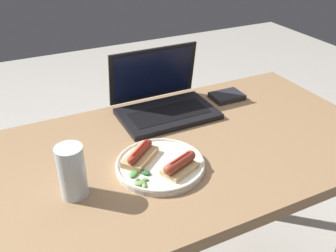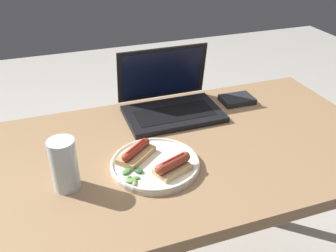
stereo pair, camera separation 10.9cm
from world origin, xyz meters
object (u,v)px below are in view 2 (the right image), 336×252
at_px(plate, 155,164).
at_px(drinking_glass, 64,165).
at_px(external_drive, 237,100).
at_px(laptop, 170,102).

relative_size(plate, drinking_glass, 1.76).
distance_m(drinking_glass, external_drive, 0.69).
height_order(laptop, plate, laptop).
height_order(laptop, drinking_glass, laptop).
bearing_deg(external_drive, plate, -144.59).
xyz_separation_m(drinking_glass, external_drive, (0.63, 0.28, -0.06)).
relative_size(laptop, drinking_glass, 2.31).
height_order(laptop, external_drive, laptop).
relative_size(laptop, plate, 1.31).
bearing_deg(external_drive, laptop, 178.92).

